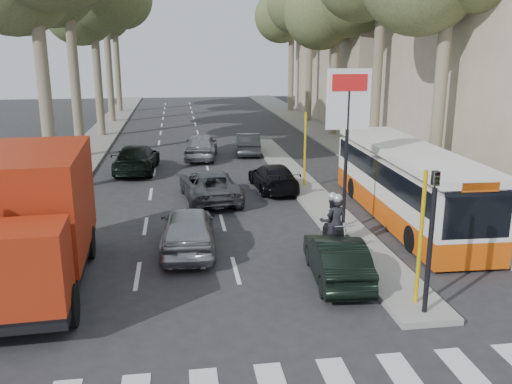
# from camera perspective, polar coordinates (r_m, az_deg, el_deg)

# --- Properties ---
(ground) EXTENTS (120.00, 120.00, 0.00)m
(ground) POSITION_cam_1_polar(r_m,az_deg,el_deg) (14.22, 2.41, -11.15)
(ground) COLOR #28282B
(ground) RESTS_ON ground
(sidewalk_right) EXTENTS (3.20, 70.00, 0.12)m
(sidewalk_right) POSITION_cam_1_polar(r_m,az_deg,el_deg) (39.62, 8.00, 5.78)
(sidewalk_right) COLOR gray
(sidewalk_right) RESTS_ON ground
(median_left) EXTENTS (2.40, 64.00, 0.12)m
(median_left) POSITION_cam_1_polar(r_m,az_deg,el_deg) (41.39, -16.03, 5.73)
(median_left) COLOR gray
(median_left) RESTS_ON ground
(traffic_island) EXTENTS (1.50, 26.00, 0.16)m
(traffic_island) POSITION_cam_1_polar(r_m,az_deg,el_deg) (24.99, 5.08, 0.57)
(traffic_island) COLOR gray
(traffic_island) RESTS_ON ground
(building_far) EXTENTS (11.00, 20.00, 16.00)m
(building_far) POSITION_cam_1_polar(r_m,az_deg,el_deg) (49.91, 13.31, 16.54)
(building_far) COLOR #B7A88E
(building_far) RESTS_ON ground
(billboard) EXTENTS (1.50, 12.10, 5.60)m
(billboard) POSITION_cam_1_polar(r_m,az_deg,el_deg) (18.61, 9.60, 6.86)
(billboard) COLOR yellow
(billboard) RESTS_ON ground
(traffic_light_island) EXTENTS (0.16, 0.41, 3.60)m
(traffic_light_island) POSITION_cam_1_polar(r_m,az_deg,el_deg) (12.97, 18.07, -2.68)
(traffic_light_island) COLOR black
(traffic_light_island) RESTS_ON ground
(tree_l_e) EXTENTS (7.40, 7.20, 14.49)m
(tree_l_e) POSITION_cam_1_polar(r_m,az_deg,el_deg) (57.10, -14.67, 18.95)
(tree_l_e) COLOR #6B604C
(tree_l_e) RESTS_ON ground
(tree_r_e) EXTENTS (7.40, 7.20, 14.10)m
(tree_r_e) POSITION_cam_1_polar(r_m,az_deg,el_deg) (56.04, 3.93, 19.10)
(tree_r_e) COLOR #6B604C
(tree_r_e) RESTS_ON ground
(silver_hatchback) EXTENTS (1.87, 4.31, 1.45)m
(silver_hatchback) POSITION_cam_1_polar(r_m,az_deg,el_deg) (17.26, -7.17, -3.86)
(silver_hatchback) COLOR #A0A2A8
(silver_hatchback) RESTS_ON ground
(dark_hatchback) EXTENTS (1.60, 3.85, 1.24)m
(dark_hatchback) POSITION_cam_1_polar(r_m,az_deg,el_deg) (15.21, 8.50, -6.96)
(dark_hatchback) COLOR black
(dark_hatchback) RESTS_ON ground
(queue_car_a) EXTENTS (2.63, 4.88, 1.30)m
(queue_car_a) POSITION_cam_1_polar(r_m,az_deg,el_deg) (22.91, -4.90, 0.72)
(queue_car_a) COLOR #505258
(queue_car_a) RESTS_ON ground
(queue_car_b) EXTENTS (1.94, 4.21, 1.19)m
(queue_car_b) POSITION_cam_1_polar(r_m,az_deg,el_deg) (24.51, 1.81, 1.58)
(queue_car_b) COLOR black
(queue_car_b) RESTS_ON ground
(queue_car_c) EXTENTS (2.28, 4.56, 1.49)m
(queue_car_c) POSITION_cam_1_polar(r_m,az_deg,el_deg) (31.69, -5.81, 4.84)
(queue_car_c) COLOR #A5A7AD
(queue_car_c) RESTS_ON ground
(queue_car_d) EXTENTS (1.70, 4.00, 1.28)m
(queue_car_d) POSITION_cam_1_polar(r_m,az_deg,el_deg) (32.99, -0.83, 5.13)
(queue_car_d) COLOR #484B4F
(queue_car_d) RESTS_ON ground
(queue_car_e) EXTENTS (2.35, 5.04, 1.42)m
(queue_car_e) POSITION_cam_1_polar(r_m,az_deg,el_deg) (28.77, -12.46, 3.47)
(queue_car_e) COLOR black
(queue_car_e) RESTS_ON ground
(red_truck) EXTENTS (2.89, 6.87, 3.60)m
(red_truck) POSITION_cam_1_polar(r_m,az_deg,el_deg) (15.40, -22.46, -2.62)
(red_truck) COLOR black
(red_truck) RESTS_ON ground
(city_bus) EXTENTS (2.62, 10.56, 2.76)m
(city_bus) POSITION_cam_1_polar(r_m,az_deg,el_deg) (20.90, 15.50, 1.12)
(city_bus) COLOR #D34E0B
(city_bus) RESTS_ON ground
(motorcycle) EXTENTS (0.83, 2.24, 1.90)m
(motorcycle) POSITION_cam_1_polar(r_m,az_deg,el_deg) (17.35, 8.21, -3.31)
(motorcycle) COLOR black
(motorcycle) RESTS_ON ground
(pedestrian_far) EXTENTS (1.28, 0.64, 1.93)m
(pedestrian_far) POSITION_cam_1_polar(r_m,az_deg,el_deg) (27.41, 15.78, 3.49)
(pedestrian_far) COLOR #6C5D51
(pedestrian_far) RESTS_ON sidewalk_right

